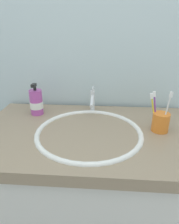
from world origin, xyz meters
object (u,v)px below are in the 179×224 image
object	(u,v)px
faucet	(92,101)
toothbrush_cup	(161,122)
soap_dispenser	(36,102)
toothbrush_yellow	(153,109)
toothbrush_purple	(155,108)
toothbrush_white	(167,109)

from	to	relation	value
faucet	toothbrush_cup	xyz separation A→B (m)	(0.32, -0.19, -0.03)
soap_dispenser	toothbrush_yellow	bearing A→B (deg)	-13.02
faucet	toothbrush_yellow	xyz separation A→B (m)	(0.29, -0.18, 0.03)
toothbrush_cup	toothbrush_yellow	bearing A→B (deg)	162.68
toothbrush_cup	toothbrush_yellow	world-z (taller)	toothbrush_yellow
faucet	toothbrush_yellow	bearing A→B (deg)	-32.33
toothbrush_cup	soap_dispenser	distance (m)	0.64
toothbrush_yellow	toothbrush_purple	bearing A→B (deg)	35.82
toothbrush_cup	toothbrush_purple	size ratio (longest dim) A/B	0.49
faucet	toothbrush_cup	world-z (taller)	faucet
soap_dispenser	toothbrush_white	bearing A→B (deg)	-14.00
toothbrush_purple	toothbrush_yellow	bearing A→B (deg)	-144.18
toothbrush_purple	soap_dispenser	bearing A→B (deg)	167.76
toothbrush_cup	toothbrush_purple	distance (m)	0.07
toothbrush_cup	toothbrush_purple	bearing A→B (deg)	147.72
faucet	toothbrush_purple	distance (m)	0.35
toothbrush_white	toothbrush_yellow	bearing A→B (deg)	155.80
toothbrush_white	toothbrush_yellow	world-z (taller)	toothbrush_white
toothbrush_purple	toothbrush_white	xyz separation A→B (m)	(0.04, -0.03, 0.01)
toothbrush_cup	soap_dispenser	world-z (taller)	soap_dispenser
toothbrush_white	soap_dispenser	xyz separation A→B (m)	(-0.64, 0.16, -0.05)
toothbrush_purple	soap_dispenser	size ratio (longest dim) A/B	1.03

